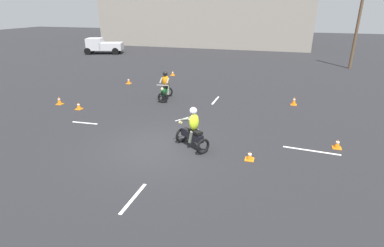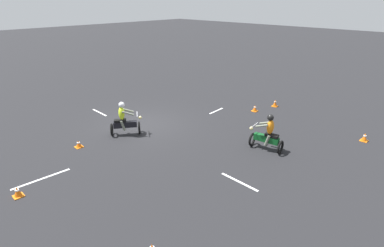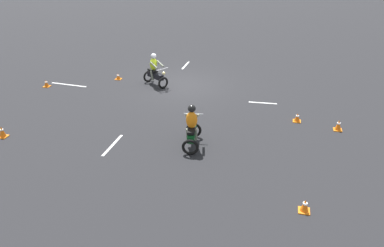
% 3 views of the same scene
% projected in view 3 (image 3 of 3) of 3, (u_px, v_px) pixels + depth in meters
% --- Properties ---
extents(ground_plane, '(120.00, 120.00, 0.00)m').
position_uv_depth(ground_plane, '(182.00, 85.00, 19.43)').
color(ground_plane, black).
extents(motorcycle_rider_foreground, '(1.49, 1.30, 1.66)m').
position_uv_depth(motorcycle_rider_foreground, '(155.00, 71.00, 19.08)').
color(motorcycle_rider_foreground, black).
rests_on(motorcycle_rider_foreground, ground).
extents(motorcycle_rider_background, '(0.83, 1.55, 1.66)m').
position_uv_depth(motorcycle_rider_background, '(192.00, 128.00, 13.35)').
color(motorcycle_rider_background, black).
rests_on(motorcycle_rider_background, ground).
extents(traffic_cone_near_left, '(0.32, 0.32, 0.37)m').
position_uv_depth(traffic_cone_near_left, '(297.00, 118.00, 15.43)').
color(traffic_cone_near_left, orange).
rests_on(traffic_cone_near_left, ground).
extents(traffic_cone_near_right, '(0.32, 0.32, 0.39)m').
position_uv_depth(traffic_cone_near_right, '(305.00, 206.00, 10.31)').
color(traffic_cone_near_right, orange).
rests_on(traffic_cone_near_right, ground).
extents(traffic_cone_mid_center, '(0.32, 0.32, 0.44)m').
position_uv_depth(traffic_cone_mid_center, '(338.00, 125.00, 14.71)').
color(traffic_cone_mid_center, orange).
rests_on(traffic_cone_mid_center, ground).
extents(traffic_cone_mid_left, '(0.32, 0.32, 0.32)m').
position_uv_depth(traffic_cone_mid_left, '(118.00, 77.00, 20.09)').
color(traffic_cone_mid_left, orange).
rests_on(traffic_cone_mid_left, ground).
extents(traffic_cone_far_right, '(0.32, 0.32, 0.45)m').
position_uv_depth(traffic_cone_far_right, '(2.00, 132.00, 14.20)').
color(traffic_cone_far_right, orange).
rests_on(traffic_cone_far_right, ground).
extents(traffic_cone_far_center, '(0.32, 0.32, 0.37)m').
position_uv_depth(traffic_cone_far_center, '(46.00, 83.00, 19.08)').
color(traffic_cone_far_center, orange).
rests_on(traffic_cone_far_center, ground).
extents(lane_stripe_e, '(2.06, 0.24, 0.01)m').
position_uv_depth(lane_stripe_e, '(69.00, 85.00, 19.41)').
color(lane_stripe_e, silver).
rests_on(lane_stripe_e, ground).
extents(lane_stripe_n, '(0.13, 1.61, 0.01)m').
position_uv_depth(lane_stripe_n, '(113.00, 145.00, 13.73)').
color(lane_stripe_n, silver).
rests_on(lane_stripe_n, ground).
extents(lane_stripe_w, '(1.29, 0.18, 0.01)m').
position_uv_depth(lane_stripe_w, '(263.00, 103.00, 17.26)').
color(lane_stripe_w, silver).
rests_on(lane_stripe_w, ground).
extents(lane_stripe_s, '(0.12, 1.52, 0.01)m').
position_uv_depth(lane_stripe_s, '(186.00, 65.00, 22.38)').
color(lane_stripe_s, silver).
rests_on(lane_stripe_s, ground).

